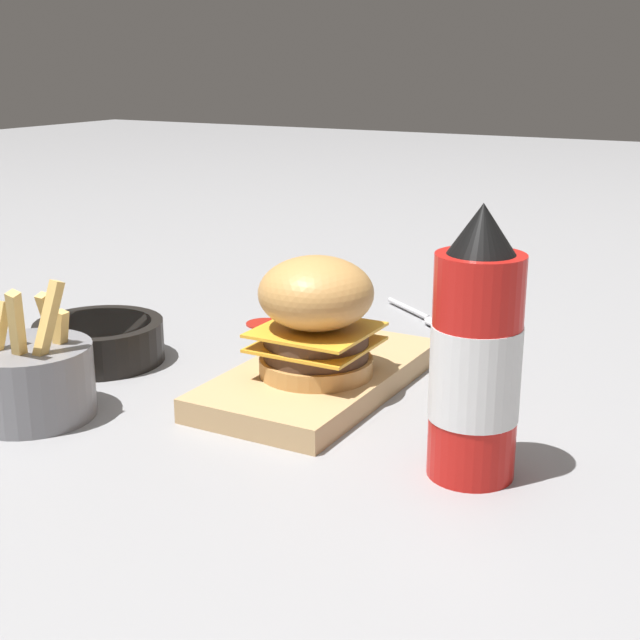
# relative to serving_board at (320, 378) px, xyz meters

# --- Properties ---
(ground_plane) EXTENTS (6.00, 6.00, 0.00)m
(ground_plane) POSITION_rel_serving_board_xyz_m (0.05, -0.03, -0.01)
(ground_plane) COLOR gray
(serving_board) EXTENTS (0.29, 0.15, 0.02)m
(serving_board) POSITION_rel_serving_board_xyz_m (0.00, 0.00, 0.00)
(serving_board) COLOR tan
(serving_board) RESTS_ON ground_plane
(burger) EXTENTS (0.11, 0.11, 0.12)m
(burger) POSITION_rel_serving_board_xyz_m (-0.02, -0.01, 0.07)
(burger) COLOR tan
(burger) RESTS_ON serving_board
(ketchup_bottle) EXTENTS (0.07, 0.07, 0.22)m
(ketchup_bottle) POSITION_rel_serving_board_xyz_m (-0.11, -0.20, 0.09)
(ketchup_bottle) COLOR red
(ketchup_bottle) RESTS_ON ground_plane
(fries_basket) EXTENTS (0.12, 0.12, 0.14)m
(fries_basket) POSITION_rel_serving_board_xyz_m (-0.20, 0.20, 0.02)
(fries_basket) COLOR slate
(fries_basket) RESTS_ON ground_plane
(side_bowl) EXTENTS (0.14, 0.14, 0.05)m
(side_bowl) POSITION_rel_serving_board_xyz_m (-0.04, 0.26, 0.01)
(side_bowl) COLOR black
(side_bowl) RESTS_ON ground_plane
(spoon) EXTENTS (0.10, 0.12, 0.01)m
(spoon) POSITION_rel_serving_board_xyz_m (0.28, -0.01, -0.01)
(spoon) COLOR silver
(spoon) RESTS_ON ground_plane
(ketchup_puddle) EXTENTS (0.05, 0.05, 0.00)m
(ketchup_puddle) POSITION_rel_serving_board_xyz_m (0.17, 0.17, -0.01)
(ketchup_puddle) COLOR #B21E14
(ketchup_puddle) RESTS_ON ground_plane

